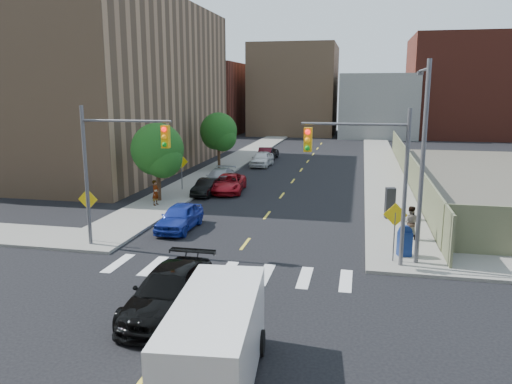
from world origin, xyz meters
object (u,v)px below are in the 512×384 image
at_px(black_sedan, 169,292).
at_px(parked_car_blue, 180,217).
at_px(cargo_van, 217,339).
at_px(payphone, 390,203).
at_px(parked_car_silver, 219,178).
at_px(parked_car_white, 262,159).
at_px(mailbox, 405,241).
at_px(parked_car_red, 228,183).
at_px(pedestrian_east, 410,222).
at_px(parked_car_black, 207,187).
at_px(parked_car_grey, 267,154).
at_px(parked_car_maroon, 265,154).
at_px(pedestrian_west, 156,193).

bearing_deg(black_sedan, parked_car_blue, 108.38).
distance_m(cargo_van, payphone, 19.15).
relative_size(parked_car_silver, parked_car_white, 1.08).
xyz_separation_m(parked_car_blue, payphone, (11.63, 4.48, 0.35)).
bearing_deg(payphone, mailbox, -98.51).
xyz_separation_m(parked_car_red, mailbox, (11.95, -13.03, 0.17)).
bearing_deg(pedestrian_east, parked_car_silver, -30.51).
height_order(mailbox, payphone, payphone).
xyz_separation_m(parked_car_black, parked_car_red, (1.30, 1.39, 0.07)).
height_order(parked_car_blue, parked_car_white, parked_car_white).
xyz_separation_m(payphone, pedestrian_east, (0.81, -4.13, -0.06)).
bearing_deg(cargo_van, parked_car_grey, 93.50).
bearing_deg(parked_car_silver, black_sedan, -79.71).
distance_m(parked_car_blue, parked_car_black, 9.24).
relative_size(parked_car_red, payphone, 2.66).
bearing_deg(black_sedan, payphone, 60.45).
bearing_deg(mailbox, black_sedan, -153.99).
xyz_separation_m(parked_car_white, pedestrian_east, (12.44, -23.37, 0.25)).
bearing_deg(pedestrian_east, payphone, -67.73).
height_order(parked_car_black, mailbox, mailbox).
height_order(parked_car_silver, parked_car_white, parked_car_white).
xyz_separation_m(parked_car_black, mailbox, (13.25, -11.64, 0.25)).
distance_m(parked_car_white, cargo_van, 38.13).
height_order(parked_car_white, parked_car_grey, parked_car_white).
xyz_separation_m(parked_car_maroon, payphone, (12.17, -23.74, 0.40)).
distance_m(parked_car_blue, parked_car_maroon, 28.22).
bearing_deg(parked_car_maroon, parked_car_red, -94.10).
bearing_deg(parked_car_black, mailbox, -39.08).
relative_size(parked_car_black, black_sedan, 0.68).
bearing_deg(parked_car_black, parked_car_silver, 92.23).
xyz_separation_m(parked_car_red, parked_car_maroon, (-0.54, 17.69, -0.01)).
bearing_deg(parked_car_blue, parked_car_red, 90.50).
xyz_separation_m(parked_car_silver, black_sedan, (4.70, -22.71, 0.09)).
distance_m(parked_car_white, parked_car_maroon, 4.53).
xyz_separation_m(parked_car_black, pedestrian_east, (13.74, -8.79, 0.41)).
distance_m(parked_car_black, parked_car_maroon, 19.09).
bearing_deg(parked_car_maroon, mailbox, -73.73).
xyz_separation_m(parked_car_black, black_sedan, (4.70, -19.27, 0.18)).
relative_size(cargo_van, pedestrian_east, 3.18).
xyz_separation_m(parked_car_white, black_sedan, (3.40, -33.85, 0.03)).
relative_size(parked_car_maroon, mailbox, 2.80).
bearing_deg(parked_car_silver, pedestrian_west, -107.02).
relative_size(parked_car_white, pedestrian_east, 2.58).
height_order(parked_car_black, parked_car_red, parked_car_red).
bearing_deg(parked_car_maroon, pedestrian_west, -102.99).
bearing_deg(mailbox, pedestrian_east, 64.49).
distance_m(parked_car_black, parked_car_red, 1.90).
bearing_deg(parked_car_black, pedestrian_east, -30.40).
xyz_separation_m(parked_car_blue, parked_car_maroon, (-0.54, 28.22, -0.06)).
bearing_deg(black_sedan, parked_car_red, 99.18).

